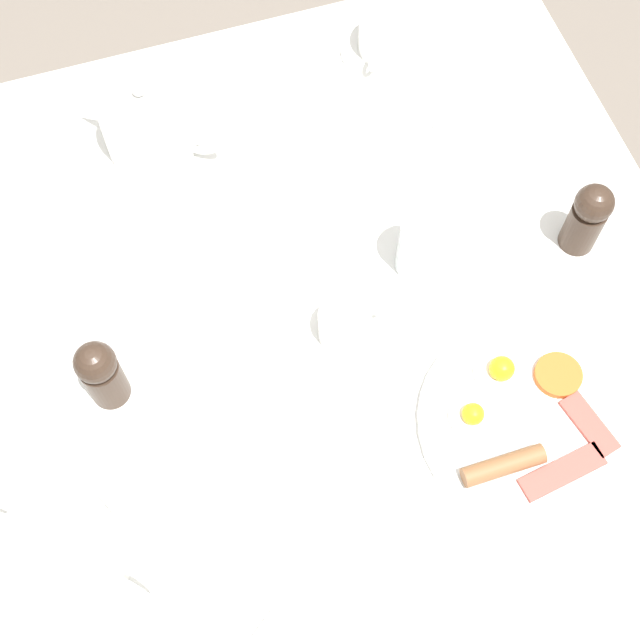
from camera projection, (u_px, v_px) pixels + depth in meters
name	position (u px, v px, depth m)	size (l,w,h in m)	color
ground_plane	(320.00, 480.00, 1.79)	(8.00, 8.00, 0.00)	#70665B
table	(320.00, 348.00, 1.21)	(1.01, 1.05, 0.72)	white
breakfast_plate	(527.00, 422.00, 1.08)	(0.27, 0.27, 0.04)	white
teapot_near	(67.00, 553.00, 0.97)	(0.16, 0.16, 0.13)	white
teapot_far	(148.00, 121.00, 1.22)	(0.18, 0.14, 0.13)	white
teacup_with_saucer_right	(388.00, 38.00, 1.32)	(0.14, 0.14, 0.07)	white
water_glass_tall	(424.00, 243.00, 1.14)	(0.07, 0.07, 0.11)	white
creamer_jug	(345.00, 324.00, 1.12)	(0.09, 0.07, 0.05)	white
pepper_grinder	(101.00, 373.00, 1.05)	(0.05, 0.05, 0.12)	#38281E
salt_grinder	(588.00, 217.00, 1.15)	(0.05, 0.05, 0.12)	#38281E
fork_by_plate	(338.00, 172.00, 1.25)	(0.12, 0.16, 0.00)	silver
knife_by_plate	(511.00, 125.00, 1.28)	(0.22, 0.08, 0.00)	silver
spoon_for_tea	(195.00, 286.00, 1.17)	(0.04, 0.16, 0.00)	silver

